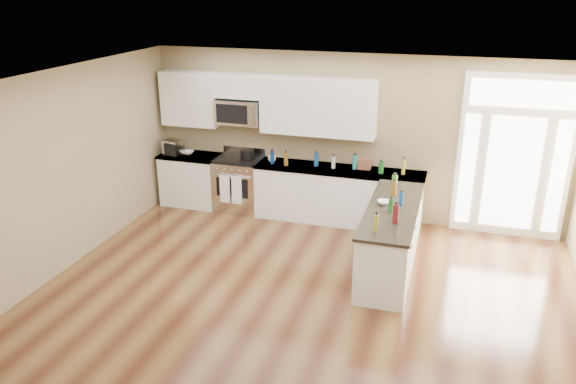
# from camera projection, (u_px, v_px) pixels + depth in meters

# --- Properties ---
(ground) EXTENTS (8.00, 8.00, 0.00)m
(ground) POSITION_uv_depth(u_px,v_px,m) (280.00, 347.00, 6.33)
(ground) COLOR #452213
(room_shell) EXTENTS (8.00, 8.00, 8.00)m
(room_shell) POSITION_uv_depth(u_px,v_px,m) (279.00, 207.00, 5.73)
(room_shell) COLOR #94815D
(room_shell) RESTS_ON ground
(back_cabinet_left) EXTENTS (1.10, 0.66, 0.94)m
(back_cabinet_left) POSITION_uv_depth(u_px,v_px,m) (193.00, 181.00, 10.27)
(back_cabinet_left) COLOR white
(back_cabinet_left) RESTS_ON ground
(back_cabinet_right) EXTENTS (2.85, 0.66, 0.94)m
(back_cabinet_right) POSITION_uv_depth(u_px,v_px,m) (338.00, 197.00, 9.52)
(back_cabinet_right) COLOR white
(back_cabinet_right) RESTS_ON ground
(peninsula_cabinet) EXTENTS (0.69, 2.32, 0.94)m
(peninsula_cabinet) POSITION_uv_depth(u_px,v_px,m) (391.00, 240.00, 7.93)
(peninsula_cabinet) COLOR white
(peninsula_cabinet) RESTS_ON ground
(upper_cabinet_left) EXTENTS (1.04, 0.33, 0.95)m
(upper_cabinet_left) POSITION_uv_depth(u_px,v_px,m) (191.00, 99.00, 9.87)
(upper_cabinet_left) COLOR white
(upper_cabinet_left) RESTS_ON room_shell
(upper_cabinet_right) EXTENTS (1.94, 0.33, 0.95)m
(upper_cabinet_right) POSITION_uv_depth(u_px,v_px,m) (318.00, 107.00, 9.24)
(upper_cabinet_right) COLOR white
(upper_cabinet_right) RESTS_ON room_shell
(upper_cabinet_short) EXTENTS (0.82, 0.33, 0.40)m
(upper_cabinet_short) POSITION_uv_depth(u_px,v_px,m) (239.00, 86.00, 9.52)
(upper_cabinet_short) COLOR white
(upper_cabinet_short) RESTS_ON room_shell
(microwave) EXTENTS (0.78, 0.41, 0.42)m
(microwave) POSITION_uv_depth(u_px,v_px,m) (239.00, 112.00, 9.64)
(microwave) COLOR silver
(microwave) RESTS_ON room_shell
(entry_door) EXTENTS (1.70, 0.10, 2.60)m
(entry_door) POSITION_uv_depth(u_px,v_px,m) (514.00, 157.00, 8.71)
(entry_door) COLOR white
(entry_door) RESTS_ON ground
(kitchen_range) EXTENTS (0.80, 0.70, 1.08)m
(kitchen_range) POSITION_uv_depth(u_px,v_px,m) (239.00, 184.00, 10.00)
(kitchen_range) COLOR silver
(kitchen_range) RESTS_ON ground
(stockpot) EXTENTS (0.28, 0.28, 0.18)m
(stockpot) POSITION_uv_depth(u_px,v_px,m) (247.00, 154.00, 9.77)
(stockpot) COLOR black
(stockpot) RESTS_ON kitchen_range
(toaster_oven) EXTENTS (0.37, 0.31, 0.28)m
(toaster_oven) POSITION_uv_depth(u_px,v_px,m) (173.00, 147.00, 10.03)
(toaster_oven) COLOR silver
(toaster_oven) RESTS_ON back_cabinet_left
(cardboard_box) EXTENTS (0.21, 0.16, 0.17)m
(cardboard_box) POSITION_uv_depth(u_px,v_px,m) (365.00, 164.00, 9.31)
(cardboard_box) COLOR brown
(cardboard_box) RESTS_ON back_cabinet_right
(bowl_left) EXTENTS (0.25, 0.25, 0.05)m
(bowl_left) POSITION_uv_depth(u_px,v_px,m) (188.00, 152.00, 10.12)
(bowl_left) COLOR white
(bowl_left) RESTS_ON back_cabinet_left
(bowl_peninsula) EXTENTS (0.20, 0.20, 0.06)m
(bowl_peninsula) POSITION_uv_depth(u_px,v_px,m) (383.00, 202.00, 7.85)
(bowl_peninsula) COLOR white
(bowl_peninsula) RESTS_ON peninsula_cabinet
(cup_counter) EXTENTS (0.14, 0.14, 0.11)m
(cup_counter) POSITION_uv_depth(u_px,v_px,m) (272.00, 159.00, 9.67)
(cup_counter) COLOR white
(cup_counter) RESTS_ON back_cabinet_right
(counter_bottles) EXTENTS (2.39, 2.42, 0.26)m
(counter_bottles) POSITION_uv_depth(u_px,v_px,m) (359.00, 178.00, 8.57)
(counter_bottles) COLOR #19591E
(counter_bottles) RESTS_ON back_cabinet_right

